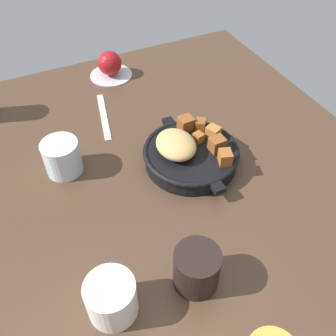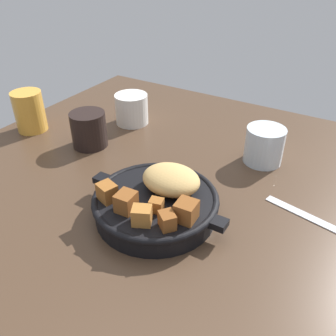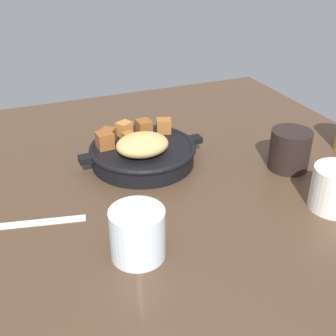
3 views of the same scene
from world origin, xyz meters
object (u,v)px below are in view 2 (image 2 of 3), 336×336
butter_knife (319,221)px  coffee_mug_dark (89,129)px  juice_glass_amber (29,111)px  ceramic_mug_white (132,109)px  cast_iron_skillet (157,201)px  water_glass_short (264,145)px

butter_knife → coffee_mug_dark: size_ratio=2.41×
juice_glass_amber → ceramic_mug_white: bearing=40.1°
butter_knife → ceramic_mug_white: size_ratio=2.35×
butter_knife → juice_glass_amber: juice_glass_amber is taller
cast_iron_skillet → water_glass_short: (9.73, 25.81, 0.95)cm
ceramic_mug_white → coffee_mug_dark: bearing=-95.2°
water_glass_short → coffee_mug_dark: coffee_mug_dark is taller
coffee_mug_dark → juice_glass_amber: (-17.31, -1.36, 0.87)cm
butter_knife → coffee_mug_dark: (-50.06, 0.39, 3.77)cm
coffee_mug_dark → ceramic_mug_white: coffee_mug_dark is taller
cast_iron_skillet → coffee_mug_dark: (-25.92, 12.46, 1.08)cm
water_glass_short → juice_glass_amber: juice_glass_amber is taller
water_glass_short → cast_iron_skillet: bearing=-110.6°
cast_iron_skillet → juice_glass_amber: bearing=165.6°
juice_glass_amber → cast_iron_skillet: bearing=-14.4°
cast_iron_skillet → butter_knife: size_ratio=1.34×
cast_iron_skillet → ceramic_mug_white: cast_iron_skillet is taller
juice_glass_amber → water_glass_short: bearing=15.5°
cast_iron_skillet → water_glass_short: 27.60cm
cast_iron_skillet → coffee_mug_dark: size_ratio=3.23×
cast_iron_skillet → juice_glass_amber: (-43.23, 11.10, 1.95)cm
coffee_mug_dark → ceramic_mug_white: 14.40cm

